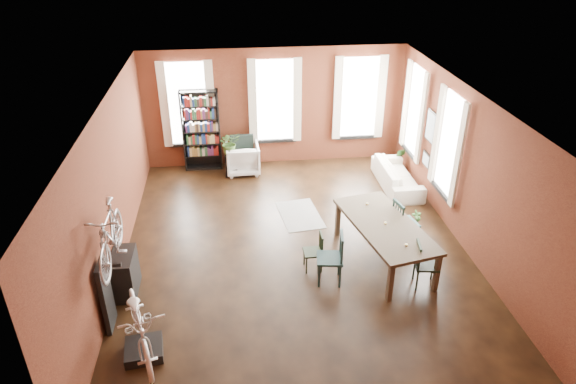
{
  "coord_description": "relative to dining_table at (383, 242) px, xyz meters",
  "views": [
    {
      "loc": [
        -1.2,
        -8.72,
        6.13
      ],
      "look_at": [
        -0.1,
        0.6,
        1.09
      ],
      "focal_mm": 32.0,
      "sensor_mm": 36.0,
      "label": 1
    }
  ],
  "objects": [
    {
      "name": "plant_stand",
      "position": [
        -2.92,
        4.25,
        -0.12
      ],
      "size": [
        0.34,
        0.34,
        0.62
      ],
      "primitive_type": "cube",
      "rotation": [
        0.0,
        0.0,
        -0.1
      ],
      "color": "black",
      "rests_on": "ground"
    },
    {
      "name": "white_armchair",
      "position": [
        -2.62,
        4.39,
        0.02
      ],
      "size": [
        0.89,
        0.83,
        0.89
      ],
      "primitive_type": "imported",
      "rotation": [
        0.0,
        0.0,
        3.17
      ],
      "color": "silver",
      "rests_on": "ground"
    },
    {
      "name": "room",
      "position": [
        -1.43,
        1.11,
        1.71
      ],
      "size": [
        9.0,
        9.04,
        3.22
      ],
      "color": "black",
      "rests_on": "ground"
    },
    {
      "name": "bookshelf",
      "position": [
        -3.68,
        4.79,
        0.67
      ],
      "size": [
        1.0,
        0.32,
        2.2
      ],
      "primitive_type": "cube",
      "color": "black",
      "rests_on": "ground"
    },
    {
      "name": "dining_chair_c",
      "position": [
        0.57,
        -0.87,
        0.03
      ],
      "size": [
        0.49,
        0.49,
        0.91
      ],
      "primitive_type": "cube",
      "rotation": [
        0.0,
        0.0,
        1.4
      ],
      "color": "black",
      "rests_on": "ground"
    },
    {
      "name": "dining_table",
      "position": [
        0.0,
        0.0,
        0.0
      ],
      "size": [
        1.63,
        2.69,
        0.85
      ],
      "primitive_type": "cube",
      "rotation": [
        0.0,
        0.0,
        0.21
      ],
      "color": "#473B2B",
      "rests_on": "ground"
    },
    {
      "name": "console_table",
      "position": [
        -4.96,
        -0.41,
        -0.03
      ],
      "size": [
        0.4,
        0.8,
        0.8
      ],
      "primitive_type": "cube",
      "color": "black",
      "rests_on": "ground"
    },
    {
      "name": "bike_trainer",
      "position": [
        -4.45,
        -2.03,
        -0.34
      ],
      "size": [
        0.65,
        0.65,
        0.17
      ],
      "primitive_type": "cube",
      "rotation": [
        0.0,
        0.0,
        0.12
      ],
      "color": "black",
      "rests_on": "ground"
    },
    {
      "name": "bicycle_hung",
      "position": [
        -4.83,
        -1.31,
        1.7
      ],
      "size": [
        0.47,
        1.0,
        1.66
      ],
      "primitive_type": "imported",
      "color": "#A5A8AD",
      "rests_on": "bike_wall_rack"
    },
    {
      "name": "striped_rug",
      "position": [
        -1.4,
        1.95,
        -0.42
      ],
      "size": [
        1.04,
        1.5,
        0.01
      ],
      "primitive_type": "cube",
      "rotation": [
        0.0,
        0.0,
        0.12
      ],
      "color": "black",
      "rests_on": "ground"
    },
    {
      "name": "dining_chair_b",
      "position": [
        -1.44,
        -0.12,
        -0.03
      ],
      "size": [
        0.37,
        0.37,
        0.79
      ],
      "primitive_type": "cube",
      "rotation": [
        0.0,
        0.0,
        -1.56
      ],
      "color": "black",
      "rests_on": "ground"
    },
    {
      "name": "bike_wall_rack",
      "position": [
        -5.08,
        -1.31,
        0.22
      ],
      "size": [
        0.16,
        0.6,
        1.3
      ],
      "primitive_type": "cube",
      "color": "black",
      "rests_on": "ground"
    },
    {
      "name": "dining_chair_a",
      "position": [
        -1.19,
        -0.54,
        0.09
      ],
      "size": [
        0.55,
        0.55,
        1.04
      ],
      "primitive_type": "cube",
      "rotation": [
        0.0,
        0.0,
        -1.72
      ],
      "color": "#173234",
      "rests_on": "ground"
    },
    {
      "name": "dining_chair_d",
      "position": [
        0.61,
        0.52,
        0.09
      ],
      "size": [
        0.56,
        0.56,
        1.03
      ],
      "primitive_type": "cube",
      "rotation": [
        0.0,
        0.0,
        1.78
      ],
      "color": "#1B3B37",
      "rests_on": "ground"
    },
    {
      "name": "plant_small",
      "position": [
        1.06,
        1.04,
        -0.34
      ],
      "size": [
        0.36,
        0.51,
        0.16
      ],
      "primitive_type": "imported",
      "rotation": [
        0.0,
        0.0,
        0.29
      ],
      "color": "#335E25",
      "rests_on": "ground"
    },
    {
      "name": "plant_by_sofa",
      "position": [
        1.6,
        4.07,
        -0.28
      ],
      "size": [
        0.53,
        0.72,
        0.29
      ],
      "primitive_type": "imported",
      "rotation": [
        0.0,
        0.0,
        -0.3
      ],
      "color": "#235020",
      "rests_on": "ground"
    },
    {
      "name": "cream_sofa",
      "position": [
        1.27,
        3.09,
        -0.02
      ],
      "size": [
        0.61,
        2.08,
        0.81
      ],
      "primitive_type": "imported",
      "rotation": [
        0.0,
        0.0,
        1.57
      ],
      "color": "beige",
      "rests_on": "ground"
    },
    {
      "name": "bicycle_floor",
      "position": [
        -4.43,
        -2.07,
        0.68
      ],
      "size": [
        0.92,
        1.14,
        1.89
      ],
      "primitive_type": "imported",
      "rotation": [
        0.0,
        0.0,
        0.29
      ],
      "color": "silver",
      "rests_on": "bike_trainer"
    },
    {
      "name": "plant_on_stand",
      "position": [
        -2.94,
        4.28,
        0.43
      ],
      "size": [
        0.7,
        0.74,
        0.48
      ],
      "primitive_type": "imported",
      "rotation": [
        0.0,
        0.0,
        0.29
      ],
      "color": "#365723",
      "rests_on": "plant_stand"
    }
  ]
}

